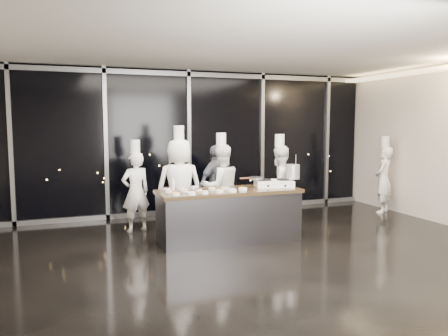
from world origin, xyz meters
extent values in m
plane|color=black|center=(0.00, 0.00, 0.00)|extent=(9.00, 9.00, 0.00)
cube|color=beige|center=(0.00, 3.50, 1.60)|extent=(9.00, 0.02, 3.20)
cube|color=beige|center=(0.00, -3.50, 1.60)|extent=(9.00, 0.02, 3.20)
cube|color=beige|center=(0.00, 0.00, 3.20)|extent=(9.00, 7.00, 0.02)
cube|color=black|center=(0.00, 3.44, 1.60)|extent=(8.90, 0.04, 3.18)
cube|color=gray|center=(0.00, 3.39, 3.10)|extent=(8.90, 0.08, 0.10)
cube|color=gray|center=(0.00, 3.39, 0.05)|extent=(8.90, 0.08, 0.10)
cube|color=gray|center=(-3.60, 3.39, 1.60)|extent=(0.08, 0.08, 3.20)
cube|color=gray|center=(-1.80, 3.39, 1.60)|extent=(0.08, 0.08, 3.20)
cube|color=gray|center=(0.00, 3.39, 1.60)|extent=(0.08, 0.08, 3.20)
cube|color=gray|center=(1.80, 3.39, 1.60)|extent=(0.08, 0.08, 3.20)
cube|color=gray|center=(3.60, 3.39, 1.60)|extent=(0.08, 0.08, 3.20)
cube|color=#35353A|center=(0.00, 0.90, 0.42)|extent=(2.40, 0.80, 0.84)
cube|color=#42301C|center=(0.00, 0.90, 0.87)|extent=(2.46, 0.86, 0.06)
cube|color=white|center=(0.86, 0.91, 0.96)|extent=(0.74, 0.55, 0.12)
cylinder|color=black|center=(0.71, 0.95, 1.03)|extent=(0.27, 0.27, 0.02)
cylinder|color=black|center=(1.02, 0.87, 1.03)|extent=(0.27, 0.27, 0.02)
cylinder|color=black|center=(0.67, 0.74, 0.95)|extent=(0.04, 0.03, 0.04)
cylinder|color=black|center=(0.96, 0.67, 0.95)|extent=(0.04, 0.03, 0.04)
cylinder|color=slate|center=(0.55, 0.99, 1.06)|extent=(0.31, 0.31, 0.04)
cube|color=#4C2B14|center=(0.34, 1.04, 1.07)|extent=(0.19, 0.07, 0.02)
cylinder|color=#A7A7A9|center=(1.19, 0.84, 1.17)|extent=(0.31, 0.31, 0.26)
cylinder|color=white|center=(-1.01, 0.64, 0.92)|extent=(0.14, 0.14, 0.04)
cylinder|color=orange|center=(-1.01, 0.64, 0.94)|extent=(0.12, 0.12, 0.01)
cylinder|color=white|center=(-1.05, 0.93, 0.92)|extent=(0.12, 0.12, 0.04)
cylinder|color=#C4AD8A|center=(-1.05, 0.93, 0.94)|extent=(0.10, 0.10, 0.01)
cylinder|color=white|center=(-1.03, 1.19, 0.92)|extent=(0.14, 0.14, 0.04)
cylinder|color=#321A0F|center=(-1.03, 1.19, 0.94)|extent=(0.12, 0.12, 0.01)
cylinder|color=white|center=(-0.76, 0.59, 0.92)|extent=(0.15, 0.15, 0.04)
cylinder|color=silver|center=(-0.76, 0.59, 0.94)|extent=(0.12, 0.12, 0.01)
cylinder|color=white|center=(-0.80, 0.94, 0.92)|extent=(0.15, 0.15, 0.04)
cylinder|color=#E4AC72|center=(-0.80, 0.94, 0.94)|extent=(0.12, 0.12, 0.01)
cylinder|color=white|center=(-0.78, 1.18, 0.92)|extent=(0.14, 0.14, 0.04)
cylinder|color=#A87A54|center=(-0.78, 1.18, 0.94)|extent=(0.12, 0.12, 0.01)
cylinder|color=white|center=(-0.53, 0.62, 0.92)|extent=(0.12, 0.12, 0.04)
cylinder|color=tan|center=(-0.53, 0.62, 0.94)|extent=(0.10, 0.10, 0.01)
cylinder|color=white|center=(-0.55, 0.91, 0.92)|extent=(0.13, 0.13, 0.04)
cylinder|color=black|center=(-0.55, 0.91, 0.94)|extent=(0.10, 0.10, 0.01)
cylinder|color=white|center=(-0.54, 1.15, 0.92)|extent=(0.14, 0.14, 0.04)
cylinder|color=silver|center=(-0.54, 1.15, 0.94)|extent=(0.11, 0.11, 0.01)
cylinder|color=white|center=(-0.27, 0.67, 0.92)|extent=(0.14, 0.14, 0.04)
cylinder|color=#B38B47|center=(-0.27, 0.67, 0.94)|extent=(0.12, 0.12, 0.01)
cylinder|color=white|center=(-0.30, 0.94, 0.92)|extent=(0.12, 0.12, 0.04)
cylinder|color=tan|center=(-0.30, 0.94, 0.94)|extent=(0.10, 0.10, 0.01)
cylinder|color=white|center=(-0.04, 0.65, 0.92)|extent=(0.14, 0.14, 0.04)
cylinder|color=beige|center=(-0.04, 0.65, 0.94)|extent=(0.11, 0.11, 0.01)
cylinder|color=white|center=(-0.06, 0.94, 0.92)|extent=(0.15, 0.15, 0.04)
cylinder|color=brown|center=(-0.06, 0.94, 0.94)|extent=(0.12, 0.12, 0.01)
cylinder|color=white|center=(0.18, 0.73, 0.92)|extent=(0.14, 0.14, 0.04)
cylinder|color=#FFC954|center=(0.18, 0.73, 0.94)|extent=(0.12, 0.12, 0.01)
cylinder|color=white|center=(-0.91, 1.21, 0.98)|extent=(0.06, 0.06, 0.16)
cone|color=white|center=(-0.91, 1.21, 1.09)|extent=(0.05, 0.05, 0.05)
imported|color=white|center=(-1.40, 2.14, 0.75)|extent=(0.61, 0.48, 1.50)
cylinder|color=white|center=(-1.40, 2.14, 1.60)|extent=(0.23, 0.23, 0.26)
imported|color=white|center=(-0.66, 1.73, 0.88)|extent=(0.87, 0.58, 1.76)
cylinder|color=white|center=(-0.66, 1.73, 1.86)|extent=(0.19, 0.19, 0.26)
imported|color=white|center=(0.18, 1.81, 0.81)|extent=(0.82, 0.66, 1.62)
cylinder|color=white|center=(0.18, 1.81, 1.72)|extent=(0.20, 0.20, 0.26)
imported|color=#131A34|center=(0.26, 2.26, 0.80)|extent=(1.01, 0.73, 1.59)
imported|color=white|center=(1.42, 1.77, 0.79)|extent=(0.89, 0.76, 1.58)
cylinder|color=white|center=(1.42, 1.77, 1.68)|extent=(0.23, 0.23, 0.26)
imported|color=white|center=(4.14, 1.91, 0.76)|extent=(0.66, 0.61, 1.51)
cylinder|color=white|center=(4.14, 1.91, 1.61)|extent=(0.26, 0.26, 0.26)
camera|label=1|loc=(-2.66, -6.00, 2.05)|focal=35.00mm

